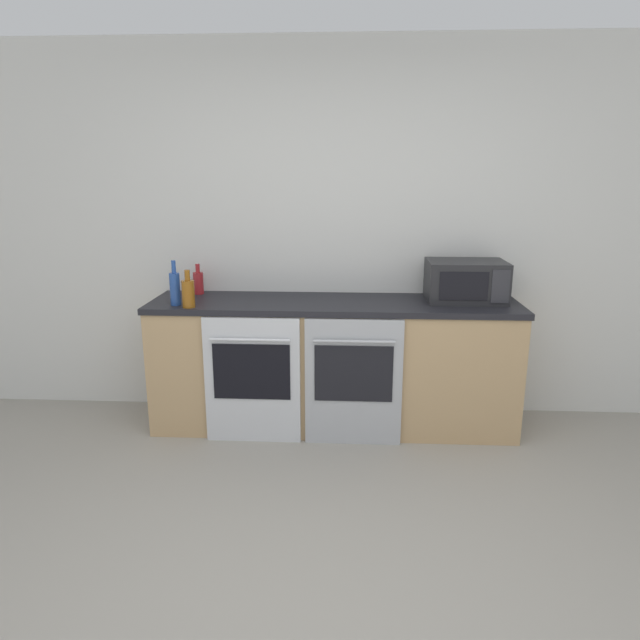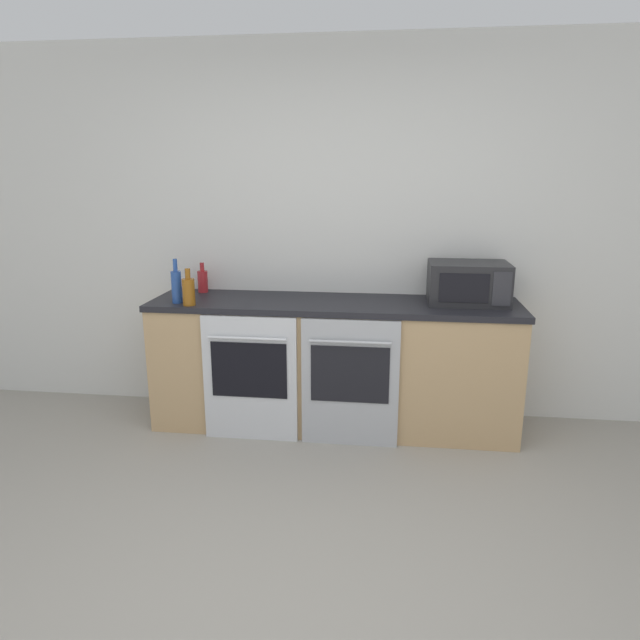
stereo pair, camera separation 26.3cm
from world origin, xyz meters
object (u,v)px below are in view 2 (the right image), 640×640
object	(u,v)px
oven_left	(250,378)
bottle_amber	(189,291)
oven_right	(350,383)
microwave	(468,283)
bottle_red	(203,281)
bottle_blue	(176,286)

from	to	relation	value
oven_left	bottle_amber	size ratio (longest dim) A/B	3.47
oven_left	oven_right	distance (m)	0.65
oven_right	microwave	size ratio (longest dim) A/B	1.63
oven_right	bottle_amber	xyz separation A→B (m)	(-1.06, 0.08, 0.55)
oven_right	bottle_red	bearing A→B (deg)	155.72
oven_right	bottle_red	world-z (taller)	bottle_red
microwave	bottle_red	bearing A→B (deg)	176.08
microwave	bottle_blue	size ratio (longest dim) A/B	1.76
bottle_amber	bottle_blue	bearing A→B (deg)	150.42
bottle_blue	bottle_amber	size ratio (longest dim) A/B	1.21
oven_left	bottle_blue	world-z (taller)	bottle_blue
oven_left	bottle_amber	bearing A→B (deg)	168.95
microwave	bottle_blue	distance (m)	1.92
oven_left	oven_right	xyz separation A→B (m)	(0.65, 0.00, 0.00)
oven_right	bottle_blue	distance (m)	1.30
bottle_red	bottle_blue	bearing A→B (deg)	-98.83
oven_left	bottle_red	bearing A→B (deg)	132.37
oven_right	bottle_amber	size ratio (longest dim) A/B	3.47
microwave	bottle_amber	distance (m)	1.82
bottle_red	bottle_blue	xyz separation A→B (m)	(-0.06, -0.36, 0.03)
bottle_blue	microwave	bearing A→B (deg)	7.02
bottle_red	oven_right	bearing A→B (deg)	-24.28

